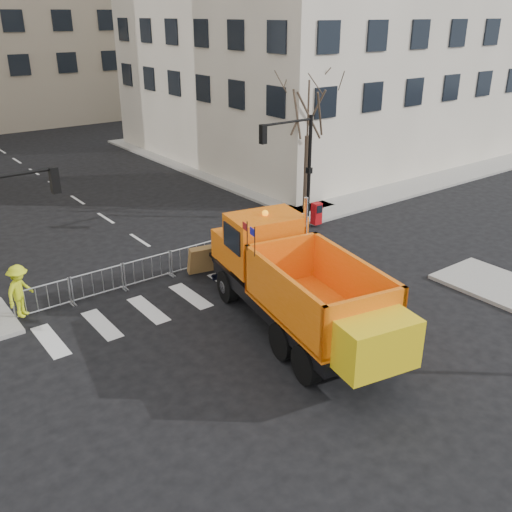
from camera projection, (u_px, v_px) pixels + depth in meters
ground at (308, 349)px, 18.47m from camera, size 120.00×120.00×0.00m
sidewalk_back at (176, 262)px, 24.67m from camera, size 64.00×5.00×0.15m
traffic_light_right at (309, 169)px, 29.09m from camera, size 0.18×0.18×5.40m
crowd_barriers at (171, 263)px, 23.41m from camera, size 12.60×0.60×1.10m
street_tree at (307, 143)px, 29.80m from camera, size 3.00×3.00×7.50m
plow_truck at (297, 283)px, 18.72m from camera, size 4.92×11.14×4.19m
cop_a at (241, 251)px, 23.31m from camera, size 0.87×0.71×2.07m
cop_b at (275, 252)px, 23.61m from camera, size 0.89×0.70×1.81m
cop_c at (216, 258)px, 23.02m from camera, size 0.84×1.13×1.79m
worker at (20, 291)px, 19.81m from camera, size 1.42×1.35×1.93m
newspaper_box at (316, 213)px, 28.76m from camera, size 0.46×0.42×1.10m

